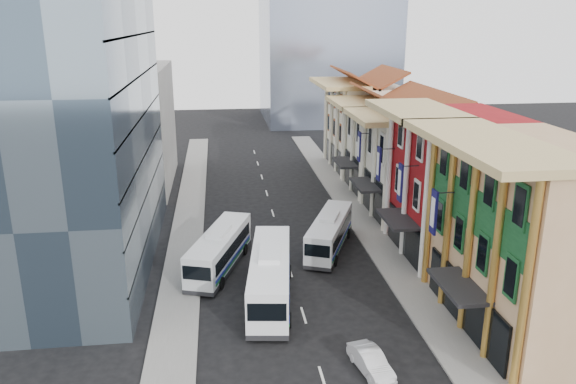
{
  "coord_description": "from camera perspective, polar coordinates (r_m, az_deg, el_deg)",
  "views": [
    {
      "loc": [
        -5.25,
        -25.32,
        19.12
      ],
      "look_at": [
        0.24,
        18.35,
        5.53
      ],
      "focal_mm": 35.0,
      "sensor_mm": 36.0,
      "label": 1
    }
  ],
  "objects": [
    {
      "name": "shophouse_cream_near",
      "position": [
        57.06,
        12.8,
        2.4
      ],
      "size": [
        8.0,
        9.0,
        10.0
      ],
      "primitive_type": "cube",
      "color": "#EDE6CF",
      "rests_on": "ground"
    },
    {
      "name": "sidewalk_right",
      "position": [
        52.83,
        8.44,
        -4.17
      ],
      "size": [
        3.0,
        90.0,
        0.15
      ],
      "primitive_type": "cube",
      "color": "slate",
      "rests_on": "ground"
    },
    {
      "name": "shophouse_cream_far",
      "position": [
        75.12,
        7.85,
        6.55
      ],
      "size": [
        8.0,
        12.0,
        11.0
      ],
      "primitive_type": "cube",
      "color": "#EDE6CF",
      "rests_on": "ground"
    },
    {
      "name": "office_block_far",
      "position": [
        69.24,
        -16.09,
        6.41
      ],
      "size": [
        10.0,
        18.0,
        14.0
      ],
      "primitive_type": "cube",
      "color": "gray",
      "rests_on": "ground"
    },
    {
      "name": "sidewalk_left",
      "position": [
        51.11,
        -10.33,
        -5.01
      ],
      "size": [
        3.0,
        90.0,
        0.15
      ],
      "primitive_type": "cube",
      "color": "slate",
      "rests_on": "ground"
    },
    {
      "name": "office_tower",
      "position": [
        46.03,
        -22.34,
        10.77
      ],
      "size": [
        12.0,
        26.0,
        30.0
      ],
      "primitive_type": "cube",
      "color": "#3E5163",
      "rests_on": "ground"
    },
    {
      "name": "bus_left_near",
      "position": [
        39.91,
        -1.81,
        -8.44
      ],
      "size": [
        4.23,
        11.99,
        3.76
      ],
      "primitive_type": null,
      "rotation": [
        0.0,
        0.0,
        -0.13
      ],
      "color": "white",
      "rests_on": "ground"
    },
    {
      "name": "shophouse_cream_mid",
      "position": [
        65.34,
        10.17,
        4.41
      ],
      "size": [
        8.0,
        9.0,
        10.0
      ],
      "primitive_type": "cube",
      "color": "#EDE6CF",
      "rests_on": "ground"
    },
    {
      "name": "bus_right",
      "position": [
        48.49,
        4.25,
        -4.07
      ],
      "size": [
        6.0,
        10.14,
        3.21
      ],
      "primitive_type": null,
      "rotation": [
        0.0,
        0.0,
        -0.39
      ],
      "color": "silver",
      "rests_on": "ground"
    },
    {
      "name": "sedan_right",
      "position": [
        33.39,
        8.41,
        -16.69
      ],
      "size": [
        2.08,
        3.97,
        1.25
      ],
      "primitive_type": "imported",
      "rotation": [
        0.0,
        0.0,
        0.21
      ],
      "color": "silver",
      "rests_on": "ground"
    },
    {
      "name": "bus_left_far",
      "position": [
        45.03,
        -6.96,
        -5.78
      ],
      "size": [
        5.61,
        10.63,
        3.33
      ],
      "primitive_type": null,
      "rotation": [
        0.0,
        0.0,
        -0.32
      ],
      "color": "silver",
      "rests_on": "ground"
    },
    {
      "name": "shophouse_tan",
      "position": [
        38.24,
        23.69,
        -4.43
      ],
      "size": [
        8.0,
        14.0,
        12.0
      ],
      "primitive_type": "cube",
      "color": "tan",
      "rests_on": "ground"
    },
    {
      "name": "shophouse_red",
      "position": [
        48.31,
        16.62,
        0.66
      ],
      "size": [
        8.0,
        10.0,
        12.0
      ],
      "primitive_type": "cube",
      "color": "maroon",
      "rests_on": "ground"
    }
  ]
}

